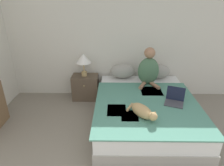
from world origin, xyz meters
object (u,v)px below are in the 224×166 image
at_px(pillow_far, 158,71).
at_px(laptop_open, 175,100).
at_px(nightstand, 86,87).
at_px(bed, 145,111).
at_px(table_lamp, 83,59).
at_px(pillow_near, 122,71).
at_px(person_sitting, 149,69).
at_px(cat_tabby, 143,111).

distance_m(pillow_far, laptop_open, 1.04).
relative_size(laptop_open, nightstand, 0.67).
bearing_deg(bed, laptop_open, -17.15).
bearing_deg(pillow_far, table_lamp, -179.37).
bearing_deg(pillow_near, laptop_open, -52.24).
height_order(bed, laptop_open, laptop_open).
relative_size(person_sitting, cat_tabby, 1.28).
bearing_deg(person_sitting, pillow_far, 50.92).
relative_size(pillow_far, table_lamp, 1.09).
xyz_separation_m(person_sitting, nightstand, (-1.26, 0.29, -0.52)).
xyz_separation_m(person_sitting, laptop_open, (0.32, -0.73, -0.25)).
relative_size(pillow_near, pillow_far, 1.00).
relative_size(person_sitting, nightstand, 1.33).
distance_m(bed, person_sitting, 0.82).
xyz_separation_m(pillow_near, pillow_far, (0.73, 0.00, 0.00)).
xyz_separation_m(cat_tabby, table_lamp, (-1.03, 1.43, 0.31)).
xyz_separation_m(pillow_near, cat_tabby, (0.24, -1.45, -0.05)).
bearing_deg(table_lamp, nightstand, 1.23).
relative_size(bed, pillow_near, 4.16).
relative_size(pillow_near, table_lamp, 1.09).
distance_m(pillow_near, cat_tabby, 1.47).
bearing_deg(nightstand, pillow_near, 1.21).
xyz_separation_m(cat_tabby, laptop_open, (0.56, 0.41, -0.04)).
distance_m(cat_tabby, laptop_open, 0.70).
height_order(pillow_near, laptop_open, pillow_near).
bearing_deg(person_sitting, bed, -100.98).
bearing_deg(cat_tabby, person_sitting, 132.85).
distance_m(pillow_far, cat_tabby, 1.53).
bearing_deg(table_lamp, person_sitting, -12.79).
height_order(person_sitting, nightstand, person_sitting).
height_order(cat_tabby, laptop_open, laptop_open).
xyz_separation_m(pillow_far, person_sitting, (-0.25, -0.30, 0.16)).
xyz_separation_m(pillow_near, table_lamp, (-0.79, -0.02, 0.26)).
distance_m(pillow_far, nightstand, 1.55).
xyz_separation_m(person_sitting, cat_tabby, (-0.24, -1.14, -0.21)).
distance_m(pillow_near, laptop_open, 1.31).
distance_m(cat_tabby, table_lamp, 1.79).
bearing_deg(laptop_open, nightstand, 168.20).
height_order(pillow_near, person_sitting, person_sitting).
xyz_separation_m(pillow_near, laptop_open, (0.80, -1.04, -0.09)).
bearing_deg(table_lamp, pillow_near, 1.21).
relative_size(pillow_near, cat_tabby, 0.91).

